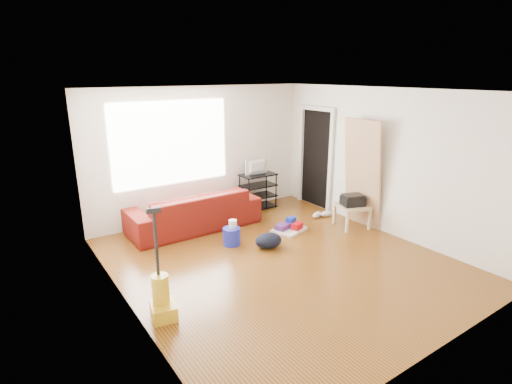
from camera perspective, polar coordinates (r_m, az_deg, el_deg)
room at (r=5.83m, az=3.33°, el=2.00°), size 4.51×5.01×2.51m
sofa at (r=7.42m, az=-8.73°, el=-5.08°), size 2.36×0.92×0.69m
tv_stand at (r=8.27m, az=0.28°, el=0.17°), size 0.74×0.43×0.73m
tv at (r=8.14m, az=0.29°, el=3.62°), size 0.53×0.07×0.31m
side_table at (r=7.49m, az=13.58°, el=-2.32°), size 0.63×0.63×0.41m
printer at (r=7.44m, az=13.66°, el=-1.12°), size 0.46×0.41×0.20m
bucket at (r=6.67m, az=-3.48°, el=-7.47°), size 0.33×0.33×0.29m
toilet_paper at (r=6.63m, az=-3.31°, el=-5.70°), size 0.14×0.14×0.12m
cleaning_tray at (r=7.22m, az=4.77°, el=-5.06°), size 0.66×0.59×0.20m
backpack at (r=6.55m, az=1.79°, el=-7.93°), size 0.50×0.43×0.24m
sneakers at (r=7.96m, az=9.36°, el=-3.16°), size 0.49×0.25×0.11m
vacuum at (r=4.86m, az=-13.29°, el=-14.53°), size 0.34×0.37×1.33m
door_panel at (r=7.72m, az=14.43°, el=-4.54°), size 0.24×0.79×1.96m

